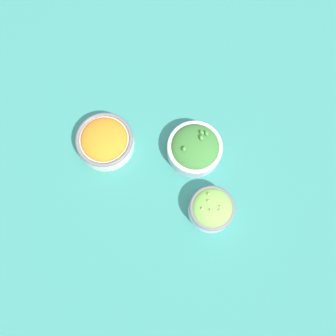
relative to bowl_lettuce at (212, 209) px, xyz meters
The scene contains 4 objects.
ground_plane 0.17m from the bowl_lettuce, 26.71° to the right, with size 3.00×3.00×0.00m, color #337F75.
bowl_lettuce is the anchor object (origin of this frame).
bowl_carrots 0.36m from the bowl_lettuce, 15.22° to the right, with size 0.16×0.16×0.07m.
bowl_broccoli 0.18m from the bowl_lettuce, 58.21° to the right, with size 0.16×0.16×0.09m.
Camera 1 is at (-0.09, 0.27, 1.04)m, focal length 40.00 mm.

